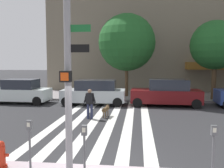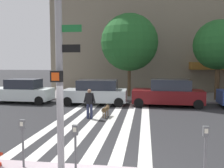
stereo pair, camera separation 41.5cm
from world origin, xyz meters
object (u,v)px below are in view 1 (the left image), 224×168
object	(u,v)px
parked_car_behind_first	(94,92)
street_tree_middle	(215,45)
parking_meter_second_along	(30,137)
fire_hydrant	(1,155)
parking_meter_third_along	(213,144)
pedestrian_dog_walker	(90,102)
parking_meter_curbside	(84,144)
parked_car_near_curb	(19,92)
dog_on_leash	(106,109)
street_tree_nearest	(127,42)
parked_car_third_in_line	(166,93)
traffic_light_pole	(67,45)

from	to	relation	value
parked_car_behind_first	street_tree_middle	bearing A→B (deg)	15.79
parking_meter_second_along	fire_hydrant	bearing A→B (deg)	-176.72
parking_meter_third_along	pedestrian_dog_walker	xyz separation A→B (m)	(-4.55, 6.75, -0.10)
parking_meter_curbside	parked_car_behind_first	world-z (taller)	parked_car_behind_first
parked_car_behind_first	parked_car_near_curb	bearing A→B (deg)	-179.98
parking_meter_second_along	pedestrian_dog_walker	distance (m)	6.74
dog_on_leash	parked_car_near_curb	bearing A→B (deg)	150.77
parking_meter_second_along	parked_car_near_curb	xyz separation A→B (m)	(-5.95, 11.23, -0.16)
parking_meter_curbside	parking_meter_second_along	bearing A→B (deg)	167.70
parking_meter_second_along	parked_car_near_curb	distance (m)	12.70
street_tree_nearest	street_tree_middle	distance (m)	7.07
parked_car_near_curb	parked_car_behind_first	bearing A→B (deg)	0.02
dog_on_leash	parking_meter_curbside	bearing A→B (deg)	-86.60
parked_car_near_curb	parked_car_behind_first	world-z (taller)	parked_car_near_curb
parking_meter_third_along	street_tree_nearest	xyz separation A→B (m)	(-2.92, 14.95, 3.75)
pedestrian_dog_walker	dog_on_leash	bearing A→B (deg)	32.13
parked_car_behind_first	street_tree_nearest	xyz separation A→B (m)	(2.19, 3.70, 3.88)
parked_car_behind_first	parked_car_third_in_line	size ratio (longest dim) A/B	0.94
parked_car_third_in_line	street_tree_middle	size ratio (longest dim) A/B	0.79
traffic_light_pole	parked_car_behind_first	bearing A→B (deg)	96.97
parking_meter_second_along	dog_on_leash	world-z (taller)	parking_meter_second_along
parked_car_near_curb	street_tree_nearest	bearing A→B (deg)	25.07
fire_hydrant	parked_car_behind_first	size ratio (longest dim) A/B	0.16
parking_meter_third_along	parked_car_near_curb	size ratio (longest dim) A/B	0.29
traffic_light_pole	parking_meter_curbside	xyz separation A→B (m)	(0.43, -0.07, -2.49)
traffic_light_pole	pedestrian_dog_walker	bearing A→B (deg)	96.85
parked_car_near_curb	traffic_light_pole	bearing A→B (deg)	-58.18
parking_meter_curbside	parking_meter_third_along	bearing A→B (deg)	5.76
parked_car_behind_first	fire_hydrant	bearing A→B (deg)	-93.13
parking_meter_second_along	street_tree_nearest	bearing A→B (deg)	82.48
fire_hydrant	street_tree_middle	distance (m)	17.41
fire_hydrant	parked_car_behind_first	distance (m)	11.30
parked_car_near_curb	parking_meter_third_along	bearing A→B (deg)	-46.05
parking_meter_second_along	street_tree_nearest	distance (m)	15.52
parking_meter_curbside	dog_on_leash	distance (m)	7.63
traffic_light_pole	street_tree_nearest	xyz separation A→B (m)	(0.78, 15.21, 1.26)
fire_hydrant	parked_car_near_curb	bearing A→B (deg)	114.41
traffic_light_pole	parking_meter_second_along	distance (m)	2.78
fire_hydrant	parking_meter_second_along	size ratio (longest dim) A/B	0.56
parked_car_third_in_line	parked_car_near_curb	bearing A→B (deg)	180.00
fire_hydrant	parked_car_behind_first	bearing A→B (deg)	86.87
street_tree_nearest	fire_hydrant	bearing A→B (deg)	-100.61
fire_hydrant	street_tree_middle	world-z (taller)	street_tree_middle
parking_meter_second_along	parked_car_behind_first	distance (m)	11.23
traffic_light_pole	street_tree_middle	distance (m)	16.11
street_tree_nearest	pedestrian_dog_walker	distance (m)	9.21
fire_hydrant	pedestrian_dog_walker	bearing A→B (deg)	80.10
fire_hydrant	pedestrian_dog_walker	distance (m)	6.89
street_tree_middle	parking_meter_second_along	bearing A→B (deg)	-122.92
parking_meter_second_along	parking_meter_third_along	world-z (taller)	same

